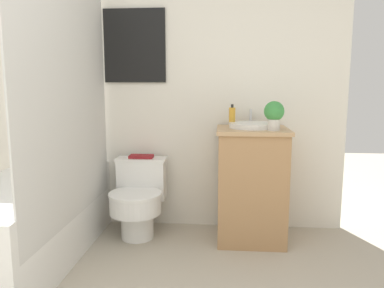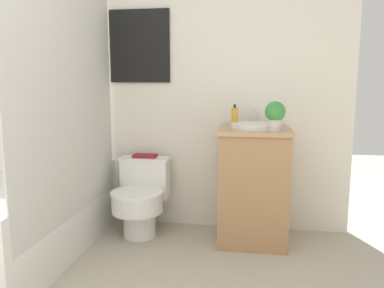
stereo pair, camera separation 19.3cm
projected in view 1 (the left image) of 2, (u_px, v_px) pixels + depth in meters
wall_back at (152, 78)px, 3.11m from camera, size 3.17×0.07×2.50m
shower_area at (28, 216)px, 2.54m from camera, size 0.70×1.53×1.98m
toilet at (138, 198)px, 2.97m from camera, size 0.41×0.53×0.61m
vanity at (251, 184)px, 2.88m from camera, size 0.53×0.51×0.87m
sink at (252, 125)px, 2.83m from camera, size 0.35×0.39×0.13m
soap_bottle at (232, 117)px, 2.89m from camera, size 0.05×0.05×0.17m
potted_plant at (274, 114)px, 2.65m from camera, size 0.14×0.14×0.21m
book_on_tank at (141, 156)px, 3.06m from camera, size 0.19×0.11×0.02m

